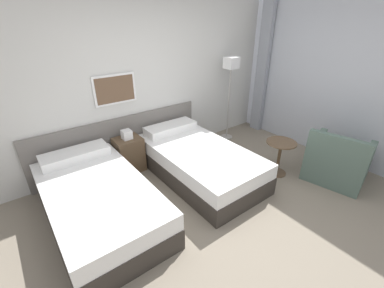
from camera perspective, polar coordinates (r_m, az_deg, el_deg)
name	(u,v)px	position (r m, az deg, el deg)	size (l,w,h in m)	color
ground_plane	(232,214)	(3.43, 8.88, -15.02)	(16.00, 16.00, 0.00)	slate
wall_headboard	(146,82)	(4.29, -10.29, 13.34)	(10.00, 0.10, 2.70)	silver
wall_window	(361,83)	(4.79, 33.45, 11.33)	(0.21, 4.50, 2.70)	white
bed_near_door	(98,200)	(3.39, -20.18, -11.70)	(1.10, 2.03, 0.61)	#332D28
bed_near_window	(198,161)	(3.97, 1.36, -3.79)	(1.10, 2.03, 0.61)	#332D28
nightstand	(129,154)	(4.20, -13.79, -2.15)	(0.41, 0.35, 0.70)	brown
floor_lamp	(231,73)	(4.96, 8.59, 15.29)	(0.24, 0.24, 1.59)	#9E9993
side_table	(280,152)	(4.17, 18.96, -1.60)	(0.45, 0.45, 0.55)	brown
armchair	(337,162)	(4.45, 29.54, -3.57)	(0.95, 0.94, 0.82)	#4C6056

